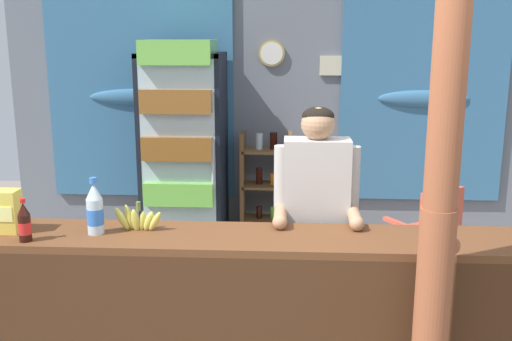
% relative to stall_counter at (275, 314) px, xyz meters
% --- Properties ---
extents(ground_plane, '(8.12, 8.12, 0.00)m').
position_rel_stall_counter_xyz_m(ground_plane, '(0.07, 0.93, -0.59)').
color(ground_plane, gray).
extents(back_wall_curtained, '(5.38, 0.22, 2.59)m').
position_rel_stall_counter_xyz_m(back_wall_curtained, '(0.04, 2.85, 0.74)').
color(back_wall_curtained, slate).
rests_on(back_wall_curtained, ground).
extents(stall_counter, '(3.73, 0.45, 0.98)m').
position_rel_stall_counter_xyz_m(stall_counter, '(0.00, 0.00, 0.00)').
color(stall_counter, brown).
rests_on(stall_counter, ground).
extents(timber_post, '(0.18, 0.16, 2.51)m').
position_rel_stall_counter_xyz_m(timber_post, '(0.72, -0.28, 0.61)').
color(timber_post, '#995133').
rests_on(timber_post, ground).
extents(drink_fridge, '(0.72, 0.72, 1.95)m').
position_rel_stall_counter_xyz_m(drink_fridge, '(-0.88, 2.35, 0.48)').
color(drink_fridge, black).
rests_on(drink_fridge, ground).
extents(bottle_shelf_rack, '(0.48, 0.28, 1.11)m').
position_rel_stall_counter_xyz_m(bottle_shelf_rack, '(-0.15, 2.57, -0.00)').
color(bottle_shelf_rack, brown).
rests_on(bottle_shelf_rack, ground).
extents(plastic_lawn_chair, '(0.61, 0.61, 0.86)m').
position_rel_stall_counter_xyz_m(plastic_lawn_chair, '(1.14, 1.66, -0.10)').
color(plastic_lawn_chair, '#E5563D').
rests_on(plastic_lawn_chair, ground).
extents(shopkeeper, '(0.49, 0.42, 1.60)m').
position_rel_stall_counter_xyz_m(shopkeeper, '(0.22, 0.48, 0.41)').
color(shopkeeper, '#28282D').
rests_on(shopkeeper, ground).
extents(soda_bottle_water, '(0.09, 0.09, 0.30)m').
position_rel_stall_counter_xyz_m(soda_bottle_water, '(-0.94, 0.09, 0.51)').
color(soda_bottle_water, silver).
rests_on(soda_bottle_water, stall_counter).
extents(soda_bottle_cola, '(0.06, 0.06, 0.22)m').
position_rel_stall_counter_xyz_m(soda_bottle_cola, '(-1.26, -0.04, 0.48)').
color(soda_bottle_cola, black).
rests_on(soda_bottle_cola, stall_counter).
extents(banana_bunch, '(0.27, 0.06, 0.16)m').
position_rel_stall_counter_xyz_m(banana_bunch, '(-0.74, 0.16, 0.45)').
color(banana_bunch, '#CCC14C').
rests_on(banana_bunch, stall_counter).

